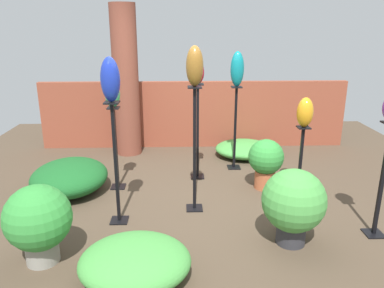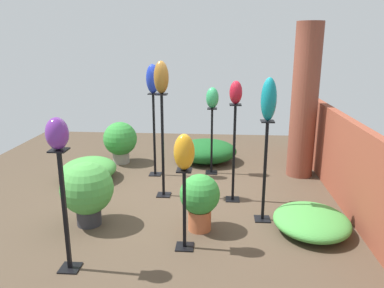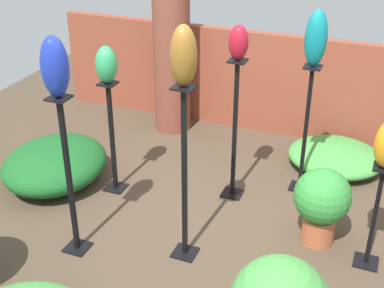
{
  "view_description": "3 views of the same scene",
  "coord_description": "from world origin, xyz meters",
  "views": [
    {
      "loc": [
        -0.27,
        -4.57,
        2.18
      ],
      "look_at": [
        -0.11,
        0.01,
        0.73
      ],
      "focal_mm": 35.0,
      "sensor_mm": 36.0,
      "label": 1
    },
    {
      "loc": [
        5.07,
        0.45,
        2.23
      ],
      "look_at": [
        0.17,
        0.08,
        0.88
      ],
      "focal_mm": 35.0,
      "sensor_mm": 36.0,
      "label": 2
    },
    {
      "loc": [
        1.3,
        -3.67,
        2.95
      ],
      "look_at": [
        -0.24,
        0.16,
        0.77
      ],
      "focal_mm": 50.0,
      "sensor_mm": 36.0,
      "label": 3
    }
  ],
  "objects": [
    {
      "name": "ground_plane",
      "position": [
        0.0,
        0.0,
        0.0
      ],
      "size": [
        8.0,
        8.0,
        0.0
      ],
      "primitive_type": "plane",
      "color": "#4C3D2D"
    },
    {
      "name": "potted_plant_back_center",
      "position": [
        -1.6,
        -1.41,
        0.44
      ],
      "size": [
        0.63,
        0.63,
        0.78
      ],
      "color": "gray",
      "rests_on": "ground"
    },
    {
      "name": "pedestal_cobalt",
      "position": [
        -0.98,
        -0.65,
        0.65
      ],
      "size": [
        0.2,
        0.2,
        1.41
      ],
      "color": "black",
      "rests_on": "ground"
    },
    {
      "name": "art_vase_ruby",
      "position": [
        -0.01,
        0.66,
        1.57
      ],
      "size": [
        0.18,
        0.17,
        0.32
      ],
      "primitive_type": "ellipsoid",
      "color": "maroon",
      "rests_on": "pedestal_ruby"
    },
    {
      "name": "foliage_bed_west",
      "position": [
        -1.78,
        0.21,
        0.21
      ],
      "size": [
        1.02,
        1.15,
        0.43
      ],
      "primitive_type": "ellipsoid",
      "color": "#195923",
      "rests_on": "ground"
    },
    {
      "name": "pedestal_bronze",
      "position": [
        -0.1,
        -0.37,
        0.71
      ],
      "size": [
        0.2,
        0.2,
        1.53
      ],
      "color": "black",
      "rests_on": "ground"
    },
    {
      "name": "pedestal_ruby",
      "position": [
        -0.01,
        0.66,
        0.65
      ],
      "size": [
        0.2,
        0.2,
        1.41
      ],
      "color": "black",
      "rests_on": "ground"
    },
    {
      "name": "potted_plant_mid_right",
      "position": [
        0.88,
        -1.17,
        0.46
      ],
      "size": [
        0.65,
        0.65,
        0.81
      ],
      "color": "#2D2D33",
      "rests_on": "ground"
    },
    {
      "name": "art_vase_amber",
      "position": [
        1.35,
        0.09,
        1.12
      ],
      "size": [
        0.21,
        0.22,
        0.39
      ],
      "primitive_type": "ellipsoid",
      "color": "orange",
      "rests_on": "pedestal_amber"
    },
    {
      "name": "pedestal_jade",
      "position": [
        -1.15,
        0.32,
        0.53
      ],
      "size": [
        0.2,
        0.2,
        1.15
      ],
      "color": "black",
      "rests_on": "ground"
    },
    {
      "name": "brick_wall_back",
      "position": [
        0.0,
        2.2,
        0.61
      ],
      "size": [
        5.6,
        0.12,
        1.22
      ],
      "primitive_type": "cube",
      "color": "brown",
      "rests_on": "ground"
    },
    {
      "name": "pedestal_amber",
      "position": [
        1.35,
        0.09,
        0.42
      ],
      "size": [
        0.2,
        0.2,
        0.92
      ],
      "color": "black",
      "rests_on": "ground"
    },
    {
      "name": "foliage_bed_center",
      "position": [
        0.85,
        1.58,
        0.13
      ],
      "size": [
        1.01,
        0.91,
        0.26
      ],
      "primitive_type": "ellipsoid",
      "color": "#479942",
      "rests_on": "ground"
    },
    {
      "name": "potted_plant_front_left",
      "position": [
        0.91,
        0.23,
        0.41
      ],
      "size": [
        0.49,
        0.49,
        0.71
      ],
      "color": "#B25B38",
      "rests_on": "ground"
    },
    {
      "name": "art_vase_bronze",
      "position": [
        -0.1,
        -0.37,
        1.75
      ],
      "size": [
        0.19,
        0.21,
        0.45
      ],
      "primitive_type": "ellipsoid",
      "color": "brown",
      "rests_on": "pedestal_bronze"
    },
    {
      "name": "art_vase_teal",
      "position": [
        0.59,
        1.02,
        1.57
      ],
      "size": [
        0.2,
        0.19,
        0.52
      ],
      "primitive_type": "ellipsoid",
      "color": "#0F727A",
      "rests_on": "pedestal_teal"
    },
    {
      "name": "pedestal_violet",
      "position": [
        1.84,
        -1.04,
        0.58
      ],
      "size": [
        0.2,
        0.2,
        1.26
      ],
      "color": "black",
      "rests_on": "ground"
    },
    {
      "name": "art_vase_jade",
      "position": [
        -1.15,
        0.32,
        1.33
      ],
      "size": [
        0.2,
        0.21,
        0.35
      ],
      "primitive_type": "ellipsoid",
      "color": "#2D9356",
      "rests_on": "pedestal_jade"
    },
    {
      "name": "foliage_bed_east",
      "position": [
        -0.68,
        -1.71,
        0.18
      ],
      "size": [
        1.0,
        0.89,
        0.35
      ],
      "primitive_type": "ellipsoid",
      "color": "#479942",
      "rests_on": "ground"
    },
    {
      "name": "brick_pillar",
      "position": [
        -1.18,
        1.84,
        1.27
      ],
      "size": [
        0.43,
        0.43,
        2.54
      ],
      "primitive_type": "cylinder",
      "color": "brown",
      "rests_on": "ground"
    },
    {
      "name": "pedestal_teal",
      "position": [
        0.59,
        1.02,
        0.6
      ],
      "size": [
        0.2,
        0.2,
        1.31
      ],
      "color": "black",
      "rests_on": "ground"
    },
    {
      "name": "art_vase_cobalt",
      "position": [
        -0.98,
        -0.65,
        1.65
      ],
      "size": [
        0.2,
        0.22,
        0.47
      ],
      "primitive_type": "ellipsoid",
      "color": "#192D9E",
      "rests_on": "pedestal_cobalt"
    }
  ]
}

